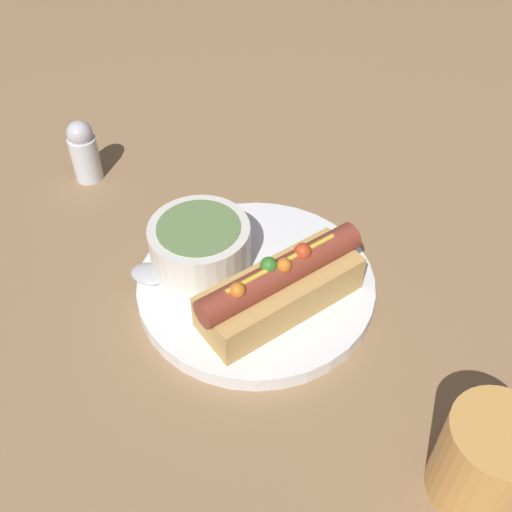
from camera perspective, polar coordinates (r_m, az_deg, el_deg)
ground_plane at (r=0.62m, az=0.00°, el=-3.30°), size 4.00×4.00×0.00m
dinner_plate at (r=0.62m, az=0.00°, el=-2.77°), size 0.24×0.24×0.02m
hot_dog at (r=0.57m, az=2.10°, el=-3.07°), size 0.18×0.06×0.07m
soup_bowl at (r=0.61m, az=-5.35°, el=1.13°), size 0.10×0.10×0.05m
spoon at (r=0.61m, az=-8.33°, el=-2.20°), size 0.12×0.14×0.01m
drinking_glass at (r=0.50m, az=21.11°, el=-17.71°), size 0.07×0.07×0.09m
salt_shaker at (r=0.77m, az=-16.07°, el=9.59°), size 0.03×0.03×0.08m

